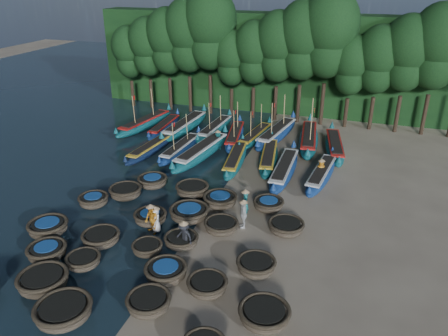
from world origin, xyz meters
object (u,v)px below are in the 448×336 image
(coracle_9, at_px, (264,314))
(coracle_21, at_px, (153,181))
(coracle_8, at_px, (207,285))
(coracle_16, at_px, (150,217))
(coracle_7, at_px, (166,271))
(coracle_20, at_px, (126,192))
(fisherman_4, at_px, (243,214))
(fisherman_3, at_px, (184,236))
(coracle_19, at_px, (286,226))
(long_boat_17, at_px, (335,146))
(coracle_13, at_px, (181,240))
(fisherman_0, at_px, (156,219))
(long_boat_9, at_px, (145,123))
(coracle_5, at_px, (47,251))
(coracle_10, at_px, (48,227))
(long_boat_15, at_px, (277,133))
(coracle_22, at_px, (192,189))
(coracle_15, at_px, (94,200))
(long_boat_6, at_px, (269,157))
(coracle_12, at_px, (147,248))
(long_boat_5, at_px, (235,159))
(coracle_1, at_px, (43,281))
(long_boat_8, at_px, (321,174))
(long_boat_11, at_px, (185,126))
(long_boat_3, at_px, (181,149))
(long_boat_16, at_px, (309,139))
(fisherman_2, at_px, (151,219))
(fisherman_6, at_px, (321,169))
(coracle_6, at_px, (83,260))
(long_boat_7, at_px, (284,170))
(coracle_23, at_px, (220,200))
(coracle_14, at_px, (256,265))
(coracle_2, at_px, (63,311))
(long_boat_10, at_px, (164,127))
(long_boat_14, at_px, (255,136))
(long_boat_12, at_px, (215,129))
(long_boat_2, at_px, (150,149))
(coracle_11, at_px, (101,238))
(coracle_17, at_px, (189,213))
(long_boat_13, at_px, (235,136))

(coracle_9, height_order, coracle_21, coracle_21)
(coracle_8, bearing_deg, coracle_16, 138.76)
(coracle_7, distance_m, coracle_20, 9.18)
(fisherman_4, bearing_deg, fisherman_3, -55.83)
(coracle_19, distance_m, long_boat_17, 13.35)
(coracle_13, bearing_deg, fisherman_0, 155.56)
(long_boat_9, height_order, long_boat_17, long_boat_9)
(coracle_5, xyz_separation_m, coracle_9, (11.84, -0.86, -0.03))
(coracle_10, distance_m, long_boat_15, 21.27)
(coracle_22, bearing_deg, fisherman_3, -71.78)
(coracle_15, height_order, coracle_22, coracle_22)
(coracle_10, distance_m, coracle_19, 13.62)
(long_boat_6, height_order, fisherman_3, fisherman_3)
(coracle_12, height_order, long_boat_5, long_boat_5)
(coracle_5, height_order, coracle_12, coracle_5)
(coracle_10, bearing_deg, coracle_1, -54.10)
(long_boat_8, relative_size, long_boat_15, 0.85)
(fisherman_3, bearing_deg, long_boat_11, 134.65)
(coracle_15, xyz_separation_m, long_boat_3, (1.82, 9.78, 0.06))
(long_boat_16, distance_m, fisherman_2, 17.91)
(fisherman_2, relative_size, fisherman_3, 1.06)
(coracle_12, bearing_deg, coracle_19, 33.29)
(long_boat_5, height_order, fisherman_6, fisherman_6)
(coracle_6, distance_m, long_boat_6, 16.86)
(long_boat_7, bearing_deg, fisherman_0, -120.49)
(coracle_23, bearing_deg, coracle_14, -56.42)
(coracle_16, bearing_deg, long_boat_5, 76.62)
(long_boat_9, distance_m, long_boat_11, 4.00)
(coracle_9, distance_m, fisherman_4, 7.67)
(coracle_5, bearing_deg, coracle_6, 0.69)
(coracle_14, distance_m, coracle_23, 7.03)
(long_boat_6, xyz_separation_m, long_boat_7, (1.61, -1.95, 0.03))
(coracle_2, relative_size, coracle_5, 1.20)
(fisherman_6, bearing_deg, coracle_9, -112.33)
(coracle_22, xyz_separation_m, long_boat_10, (-7.32, 11.10, 0.00))
(long_boat_6, bearing_deg, long_boat_14, 107.94)
(coracle_5, height_order, long_boat_17, long_boat_17)
(coracle_13, relative_size, fisherman_2, 0.97)
(coracle_13, distance_m, coracle_15, 7.46)
(coracle_7, height_order, long_boat_12, long_boat_12)
(coracle_1, relative_size, coracle_15, 1.32)
(coracle_7, bearing_deg, long_boat_2, 119.71)
(coracle_6, xyz_separation_m, fisherman_0, (2.05, 4.17, 0.46))
(fisherman_6, bearing_deg, coracle_7, -133.01)
(coracle_11, relative_size, fisherman_4, 1.17)
(coracle_17, height_order, long_boat_12, long_boat_12)
(coracle_14, bearing_deg, coracle_19, 80.08)
(long_boat_12, bearing_deg, coracle_1, -88.28)
(coracle_21, relative_size, long_boat_13, 0.27)
(coracle_1, bearing_deg, long_boat_5, 75.19)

